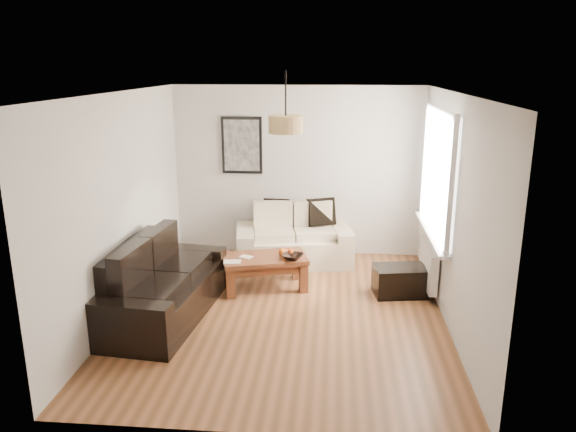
# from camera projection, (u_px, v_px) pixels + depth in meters

# --- Properties ---
(floor) EXTENTS (4.50, 4.50, 0.00)m
(floor) POSITION_uv_depth(u_px,v_px,m) (284.00, 313.00, 6.62)
(floor) COLOR brown
(floor) RESTS_ON ground
(ceiling) EXTENTS (3.80, 4.50, 0.00)m
(ceiling) POSITION_uv_depth(u_px,v_px,m) (283.00, 93.00, 5.93)
(ceiling) COLOR white
(ceiling) RESTS_ON floor
(wall_back) EXTENTS (3.80, 0.04, 2.60)m
(wall_back) POSITION_uv_depth(u_px,v_px,m) (297.00, 172.00, 8.43)
(wall_back) COLOR silver
(wall_back) RESTS_ON floor
(wall_front) EXTENTS (3.80, 0.04, 2.60)m
(wall_front) POSITION_uv_depth(u_px,v_px,m) (255.00, 285.00, 4.12)
(wall_front) COLOR silver
(wall_front) RESTS_ON floor
(wall_left) EXTENTS (0.04, 4.50, 2.60)m
(wall_left) POSITION_uv_depth(u_px,v_px,m) (122.00, 205.00, 6.44)
(wall_left) COLOR silver
(wall_left) RESTS_ON floor
(wall_right) EXTENTS (0.04, 4.50, 2.60)m
(wall_right) POSITION_uv_depth(u_px,v_px,m) (453.00, 213.00, 6.11)
(wall_right) COLOR silver
(wall_right) RESTS_ON floor
(window_bay) EXTENTS (0.14, 1.90, 1.60)m
(window_bay) POSITION_uv_depth(u_px,v_px,m) (439.00, 173.00, 6.80)
(window_bay) COLOR white
(window_bay) RESTS_ON wall_right
(radiator) EXTENTS (0.10, 0.90, 0.52)m
(radiator) POSITION_uv_depth(u_px,v_px,m) (429.00, 265.00, 7.14)
(radiator) COLOR white
(radiator) RESTS_ON wall_right
(poster) EXTENTS (0.62, 0.04, 0.87)m
(poster) POSITION_uv_depth(u_px,v_px,m) (242.00, 145.00, 8.37)
(poster) COLOR black
(poster) RESTS_ON wall_back
(pendant_shade) EXTENTS (0.40, 0.40, 0.20)m
(pendant_shade) POSITION_uv_depth(u_px,v_px,m) (286.00, 124.00, 6.31)
(pendant_shade) COLOR tan
(pendant_shade) RESTS_ON ceiling
(loveseat_cream) EXTENTS (1.83, 1.20, 0.84)m
(loveseat_cream) POSITION_uv_depth(u_px,v_px,m) (294.00, 235.00, 8.22)
(loveseat_cream) COLOR beige
(loveseat_cream) RESTS_ON floor
(sofa_leather) EXTENTS (1.19, 2.11, 0.87)m
(sofa_leather) POSITION_uv_depth(u_px,v_px,m) (161.00, 281.00, 6.44)
(sofa_leather) COLOR black
(sofa_leather) RESTS_ON floor
(coffee_table) EXTENTS (1.21, 0.87, 0.45)m
(coffee_table) POSITION_uv_depth(u_px,v_px,m) (265.00, 272.00, 7.31)
(coffee_table) COLOR brown
(coffee_table) RESTS_ON floor
(ottoman) EXTENTS (0.72, 0.52, 0.38)m
(ottoman) POSITION_uv_depth(u_px,v_px,m) (400.00, 281.00, 7.11)
(ottoman) COLOR black
(ottoman) RESTS_ON floor
(cushion_left) EXTENTS (0.40, 0.16, 0.39)m
(cushion_left) POSITION_uv_depth(u_px,v_px,m) (277.00, 212.00, 8.36)
(cushion_left) COLOR black
(cushion_left) RESTS_ON loveseat_cream
(cushion_right) EXTENTS (0.43, 0.28, 0.42)m
(cushion_right) POSITION_uv_depth(u_px,v_px,m) (321.00, 212.00, 8.30)
(cushion_right) COLOR black
(cushion_right) RESTS_ON loveseat_cream
(fruit_bowl) EXTENTS (0.33, 0.33, 0.07)m
(fruit_bowl) POSITION_uv_depth(u_px,v_px,m) (293.00, 257.00, 7.14)
(fruit_bowl) COLOR black
(fruit_bowl) RESTS_ON coffee_table
(orange_a) EXTENTS (0.07, 0.07, 0.07)m
(orange_a) POSITION_uv_depth(u_px,v_px,m) (287.00, 252.00, 7.30)
(orange_a) COLOR #FF6015
(orange_a) RESTS_ON fruit_bowl
(orange_b) EXTENTS (0.11, 0.11, 0.09)m
(orange_b) POSITION_uv_depth(u_px,v_px,m) (291.00, 252.00, 7.28)
(orange_b) COLOR #DC4612
(orange_b) RESTS_ON fruit_bowl
(orange_c) EXTENTS (0.11, 0.11, 0.09)m
(orange_c) POSITION_uv_depth(u_px,v_px,m) (282.00, 252.00, 7.30)
(orange_c) COLOR #DA5912
(orange_c) RESTS_ON fruit_bowl
(papers) EXTENTS (0.23, 0.18, 0.01)m
(papers) POSITION_uv_depth(u_px,v_px,m) (232.00, 262.00, 7.04)
(papers) COLOR silver
(papers) RESTS_ON coffee_table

